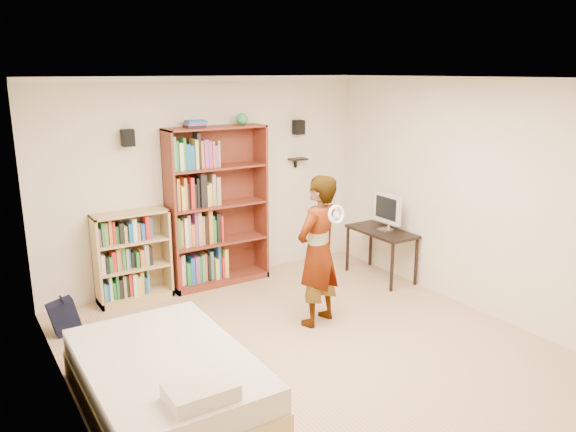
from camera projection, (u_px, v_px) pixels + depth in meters
The scene contains 14 objects.
ground at pixel (316, 353), 5.66m from camera, with size 4.50×5.00×0.01m, color tan.
room_shell at pixel (318, 182), 5.22m from camera, with size 4.52×5.02×2.71m.
crown_molding at pixel (320, 82), 4.99m from camera, with size 4.50×5.00×0.06m.
speaker_left at pixel (128, 138), 6.58m from camera, with size 0.14×0.12×0.20m, color black.
speaker_right at pixel (299, 127), 7.82m from camera, with size 0.14×0.12×0.20m, color black.
wall_shelf at pixel (298, 159), 7.94m from camera, with size 0.25×0.16×0.03m, color black.
tall_bookshelf at pixel (218, 207), 7.31m from camera, with size 1.32×0.38×2.08m, color brown, non-canonical shape.
low_bookshelf at pixel (133, 257), 6.86m from camera, with size 0.90×0.34×1.12m, color tan, non-canonical shape.
computer_desk at pixel (381, 254), 7.66m from camera, with size 0.50×0.99×0.68m, color black, non-canonical shape.
imac at pixel (386, 212), 7.52m from camera, with size 0.10×0.49×0.49m, color silver, non-canonical shape.
daybed at pixel (166, 375), 4.70m from camera, with size 1.28×1.98×0.58m, color beige, non-canonical shape.
person at pixel (318, 251), 6.15m from camera, with size 0.62×0.40×1.69m, color black.
wii_wheel at pixel (336, 215), 5.77m from camera, with size 0.20×0.20×0.04m, color silver.
navy_bag at pixel (64, 317), 6.02m from camera, with size 0.30×0.20×0.41m, color black, non-canonical shape.
Camera 1 is at (-2.96, -4.20, 2.76)m, focal length 35.00 mm.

